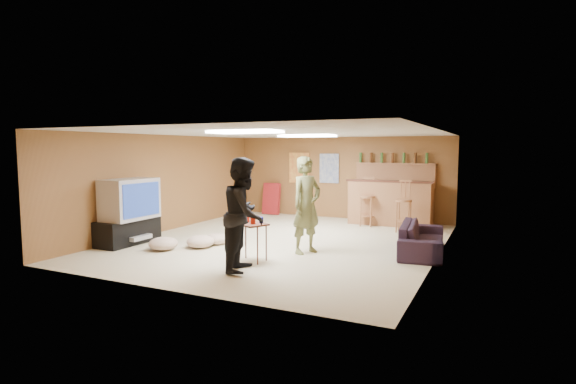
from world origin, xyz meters
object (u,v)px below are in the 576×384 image
at_px(person_black, 244,214).
at_px(person_olive, 307,205).
at_px(sofa, 422,238).
at_px(tray_table, 251,242).
at_px(bar_counter, 390,203).
at_px(tv_body, 130,199).

bearing_deg(person_black, person_olive, -30.74).
xyz_separation_m(sofa, tray_table, (-2.49, -1.87, 0.05)).
distance_m(bar_counter, person_olive, 3.73).
distance_m(tv_body, person_olive, 3.54).
bearing_deg(sofa, bar_counter, 17.07).
height_order(tv_body, bar_counter, tv_body).
relative_size(tv_body, sofa, 0.59).
bearing_deg(person_black, bar_counter, -27.37).
relative_size(bar_counter, person_black, 1.14).
bearing_deg(bar_counter, sofa, -66.48).
height_order(person_olive, person_black, person_black).
distance_m(bar_counter, person_black, 5.26).
relative_size(bar_counter, tray_table, 3.08).
bearing_deg(tray_table, person_olive, 58.92).
bearing_deg(person_olive, sofa, -40.51).
bearing_deg(bar_counter, tray_table, -105.58).
xyz_separation_m(bar_counter, person_olive, (-0.70, -3.65, 0.33)).
bearing_deg(bar_counter, person_olive, -100.89).
xyz_separation_m(tv_body, person_black, (3.03, -0.68, -0.02)).
bearing_deg(person_olive, bar_counter, 13.47).
relative_size(tv_body, tray_table, 1.69).
distance_m(tv_body, tray_table, 2.92).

